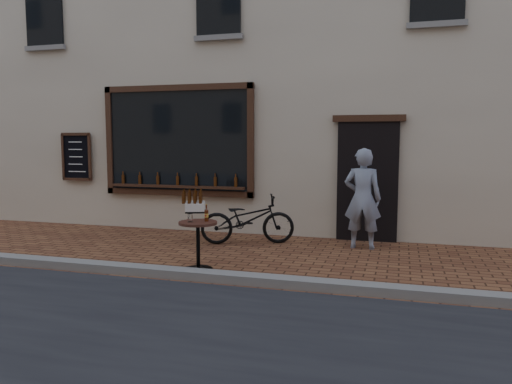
# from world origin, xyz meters

# --- Properties ---
(ground) EXTENTS (90.00, 90.00, 0.00)m
(ground) POSITION_xyz_m (0.00, 0.00, 0.00)
(ground) COLOR #592F1C
(ground) RESTS_ON ground
(kerb) EXTENTS (90.00, 0.25, 0.12)m
(kerb) POSITION_xyz_m (0.00, 0.20, 0.06)
(kerb) COLOR slate
(kerb) RESTS_ON ground
(shop_building) EXTENTS (28.00, 6.20, 10.00)m
(shop_building) POSITION_xyz_m (0.00, 6.50, 5.00)
(shop_building) COLOR beige
(shop_building) RESTS_ON ground
(cargo_bicycle) EXTENTS (2.01, 1.19, 0.95)m
(cargo_bicycle) POSITION_xyz_m (-0.18, 2.58, 0.45)
(cargo_bicycle) COLOR black
(cargo_bicycle) RESTS_ON ground
(bistro_table) EXTENTS (0.55, 0.55, 0.95)m
(bistro_table) POSITION_xyz_m (-0.28, 0.63, 0.51)
(bistro_table) COLOR black
(bistro_table) RESTS_ON ground
(pedestrian) EXTENTS (0.64, 0.42, 1.73)m
(pedestrian) POSITION_xyz_m (1.87, 2.78, 0.87)
(pedestrian) COLOR gray
(pedestrian) RESTS_ON ground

